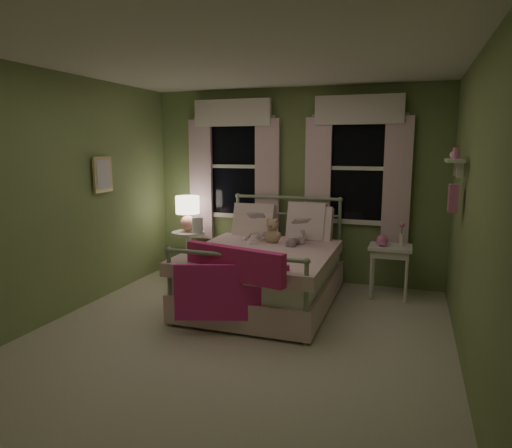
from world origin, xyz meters
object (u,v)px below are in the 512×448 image
at_px(child_left, 255,216).
at_px(bed, 266,272).
at_px(table_lamp, 188,210).
at_px(child_right, 298,222).
at_px(teddy_bear, 272,233).
at_px(nightstand_right, 390,254).
at_px(nightstand_left, 189,248).

bearing_deg(child_left, bed, 110.13).
distance_m(child_left, table_lamp, 1.10).
xyz_separation_m(child_right, teddy_bear, (-0.28, -0.16, -0.13)).
bearing_deg(nightstand_right, child_right, -168.42).
xyz_separation_m(table_lamp, nightstand_right, (2.72, -0.02, -0.40)).
height_order(bed, nightstand_right, bed).
relative_size(bed, child_left, 2.57).
height_order(child_right, nightstand_right, child_right).
bearing_deg(nightstand_right, table_lamp, 179.57).
xyz_separation_m(child_right, nightstand_right, (1.09, 0.22, -0.37)).
relative_size(bed, nightstand_right, 3.18).
bearing_deg(child_right, child_left, 4.87).
distance_m(bed, child_right, 0.75).
bearing_deg(bed, nightstand_right, 25.66).
bearing_deg(teddy_bear, nightstand_right, 15.57).
relative_size(child_left, child_right, 1.13).
relative_size(bed, table_lamp, 4.16).
bearing_deg(teddy_bear, bed, -88.85).
distance_m(teddy_bear, nightstand_right, 1.44).
distance_m(teddy_bear, nightstand_left, 1.46).
bearing_deg(nightstand_left, teddy_bear, -16.61).
bearing_deg(nightstand_left, table_lamp, -45.00).
height_order(table_lamp, nightstand_right, table_lamp).
xyz_separation_m(teddy_bear, table_lamp, (-1.35, 0.40, 0.16)).
bearing_deg(table_lamp, nightstand_right, -0.43).
bearing_deg(child_right, nightstand_right, -163.54).
bearing_deg(table_lamp, nightstand_left, 135.00).
distance_m(child_left, nightstand_right, 1.72).
bearing_deg(child_left, teddy_bear, 137.21).
xyz_separation_m(child_left, child_right, (0.56, 0.00, -0.05)).
bearing_deg(teddy_bear, child_right, 29.50).
relative_size(child_right, table_lamp, 1.43).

